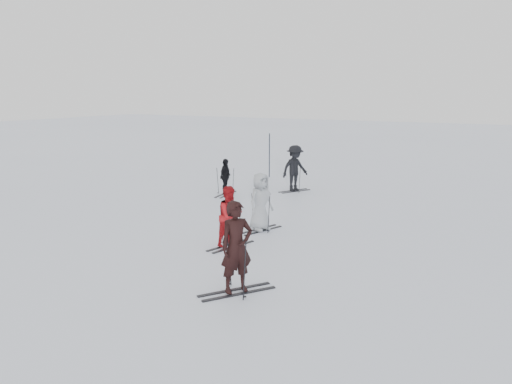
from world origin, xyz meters
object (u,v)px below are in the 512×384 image
skier_red (230,217)px  skier_uphill_left (225,177)px  skier_near_dark (237,248)px  piste_marker (269,155)px  skier_uphill_far (295,169)px  skier_grey (261,202)px

skier_red → skier_uphill_left: size_ratio=1.14×
skier_near_dark → piste_marker: 14.96m
skier_red → skier_uphill_left: (-4.01, 6.06, -0.11)m
skier_red → skier_uphill_far: 8.33m
skier_near_dark → piste_marker: (-6.26, 13.59, 0.11)m
skier_grey → skier_uphill_far: size_ratio=0.91×
skier_red → skier_grey: (-0.05, 1.88, 0.05)m
skier_grey → skier_red: bearing=-160.8°
skier_grey → skier_uphill_far: 6.49m
skier_near_dark → skier_uphill_left: (-5.87, 8.80, -0.26)m
skier_near_dark → piste_marker: piste_marker is taller
skier_grey → piste_marker: bearing=43.6°
skier_red → skier_uphill_left: skier_red is taller
skier_grey → skier_uphill_far: bearing=32.9°
skier_near_dark → skier_red: size_ratio=1.18×
skier_red → skier_uphill_left: 7.27m
skier_uphill_left → skier_uphill_far: (2.27, 2.09, 0.25)m
skier_red → skier_uphill_far: bearing=27.0°
skier_near_dark → skier_uphill_left: size_ratio=1.34×
skier_near_dark → piste_marker: bearing=59.1°
piste_marker → skier_near_dark: bearing=-65.3°
skier_near_dark → skier_red: 3.31m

